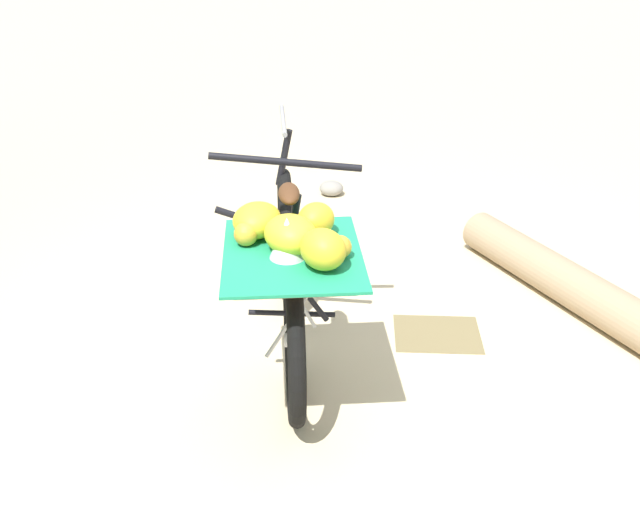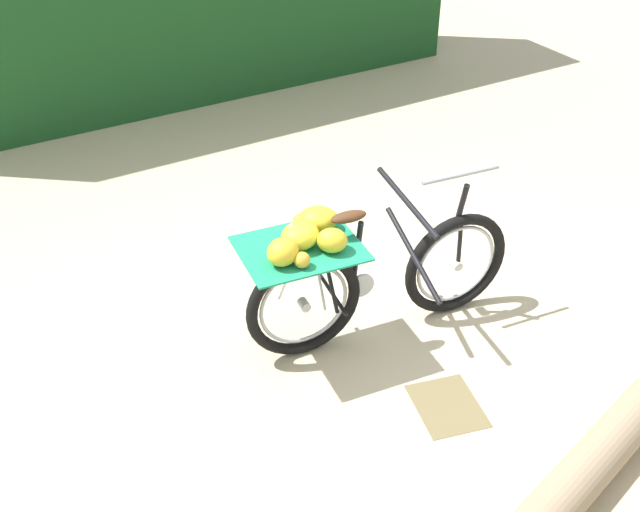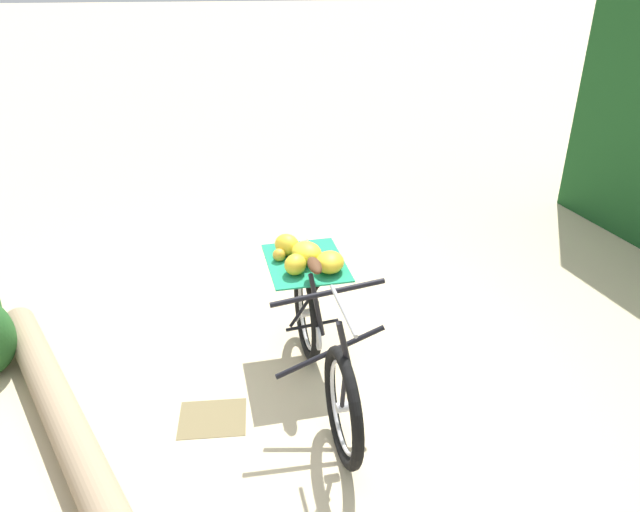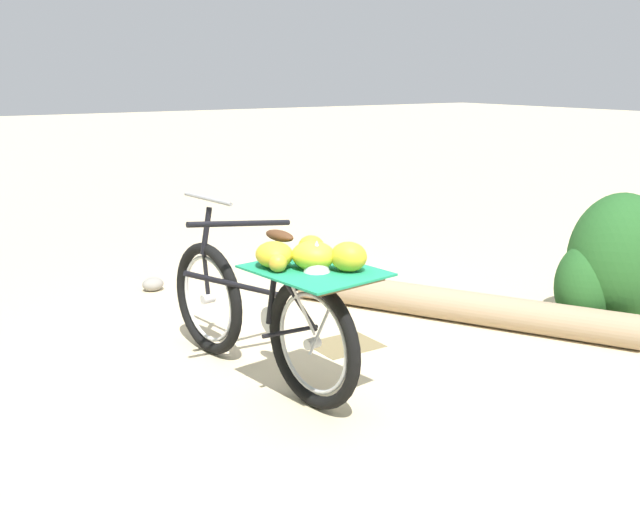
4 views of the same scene
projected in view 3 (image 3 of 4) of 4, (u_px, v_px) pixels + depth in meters
The scene contains 4 objects.
ground_plane at pixel (291, 374), 4.44m from camera, with size 60.00×60.00×0.00m, color beige.
bicycle at pixel (318, 324), 4.11m from camera, with size 0.76×1.80×1.03m.
fallen_log at pixel (60, 411), 3.92m from camera, with size 0.23×0.23×2.54m, color #9E8466.
leaf_litter_patch at pixel (212, 418), 4.03m from camera, with size 0.44×0.36×0.01m, color olive.
Camera 3 is at (-0.13, -3.54, 2.82)m, focal length 34.23 mm.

